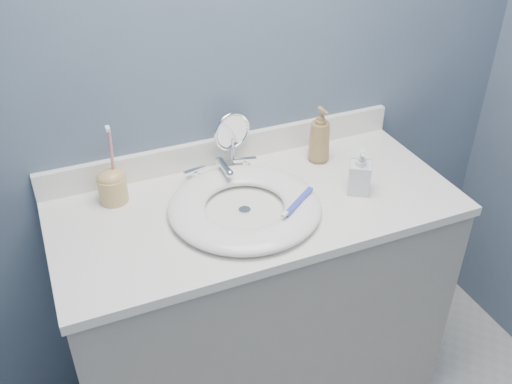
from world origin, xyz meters
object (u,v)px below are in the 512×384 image
soap_bottle_clear (360,171)px  toothbrush_holder (112,185)px  makeup_mirror (232,138)px  soap_bottle_amber (320,135)px

soap_bottle_clear → toothbrush_holder: size_ratio=0.59×
makeup_mirror → soap_bottle_clear: bearing=-54.5°
makeup_mirror → soap_bottle_amber: size_ratio=1.03×
makeup_mirror → soap_bottle_amber: bearing=-25.6°
makeup_mirror → soap_bottle_amber: (0.28, -0.07, -0.01)m
soap_bottle_amber → toothbrush_holder: bearing=175.7°
soap_bottle_clear → toothbrush_holder: bearing=-167.0°
makeup_mirror → toothbrush_holder: toothbrush_holder is taller
toothbrush_holder → soap_bottle_clear: bearing=-18.9°
soap_bottle_clear → toothbrush_holder: toothbrush_holder is taller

